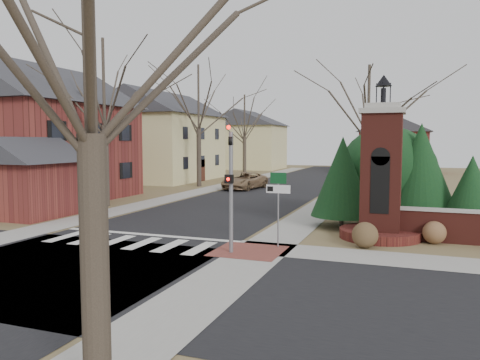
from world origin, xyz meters
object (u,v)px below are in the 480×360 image
at_px(brick_gate_monument, 381,184).
at_px(distant_car, 342,167).
at_px(traffic_signal_pole, 231,179).
at_px(sign_post, 278,195).
at_px(pickup_truck, 244,181).

xyz_separation_m(brick_gate_monument, distant_car, (-6.99, 39.11, -1.51)).
relative_size(brick_gate_monument, distant_car, 1.64).
relative_size(traffic_signal_pole, sign_post, 1.64).
xyz_separation_m(traffic_signal_pole, brick_gate_monument, (4.70, 4.42, -0.42)).
bearing_deg(sign_post, distant_car, 94.87).
xyz_separation_m(pickup_truck, distant_car, (4.58, 22.90, -0.03)).
height_order(traffic_signal_pole, sign_post, traffic_signal_pole).
bearing_deg(sign_post, traffic_signal_pole, -132.43).
height_order(traffic_signal_pole, brick_gate_monument, brick_gate_monument).
relative_size(sign_post, distant_car, 0.70).
bearing_deg(distant_car, brick_gate_monument, 93.27).
height_order(pickup_truck, distant_car, pickup_truck).
height_order(sign_post, brick_gate_monument, brick_gate_monument).
xyz_separation_m(traffic_signal_pole, distant_car, (-2.29, 43.53, -1.94)).
height_order(sign_post, distant_car, sign_post).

